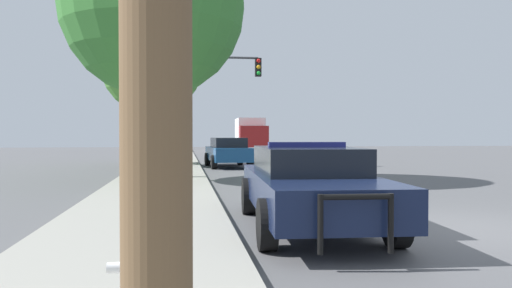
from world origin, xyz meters
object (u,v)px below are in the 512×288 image
(box_truck, at_px, (250,133))
(car_background_midblock, at_px, (228,152))
(police_car, at_px, (309,184))
(fire_hydrant, at_px, (141,263))
(tree_sidewalk_near, at_px, (153,6))
(traffic_light, at_px, (216,87))
(tree_sidewalk_mid, at_px, (152,64))

(box_truck, bearing_deg, car_background_midblock, 82.08)
(police_car, distance_m, fire_hydrant, 4.90)
(fire_hydrant, distance_m, tree_sidewalk_near, 14.43)
(traffic_light, relative_size, car_background_midblock, 1.22)
(traffic_light, height_order, box_truck, traffic_light)
(tree_sidewalk_mid, bearing_deg, fire_hydrant, -86.76)
(tree_sidewalk_near, relative_size, tree_sidewalk_mid, 1.19)
(tree_sidewalk_near, bearing_deg, tree_sidewalk_mid, 93.85)
(fire_hydrant, xyz_separation_m, tree_sidewalk_mid, (-1.22, 21.50, 4.55))
(fire_hydrant, bearing_deg, traffic_light, 84.64)
(tree_sidewalk_near, height_order, tree_sidewalk_mid, tree_sidewalk_near)
(tree_sidewalk_mid, bearing_deg, car_background_midblock, -22.17)
(fire_hydrant, bearing_deg, tree_sidewalk_near, 92.87)
(box_truck, bearing_deg, fire_hydrant, 83.68)
(police_car, distance_m, traffic_light, 16.27)
(car_background_midblock, height_order, box_truck, box_truck)
(traffic_light, bearing_deg, box_truck, 78.03)
(police_car, distance_m, car_background_midblock, 15.76)
(fire_hydrant, xyz_separation_m, box_truck, (6.54, 42.11, 1.10))
(fire_hydrant, relative_size, box_truck, 0.11)
(police_car, xyz_separation_m, tree_sidewalk_near, (-3.13, 9.12, 5.23))
(police_car, xyz_separation_m, traffic_light, (-0.56, 15.95, 3.15))
(police_car, bearing_deg, traffic_light, -85.12)
(fire_hydrant, height_order, box_truck, box_truck)
(box_truck, height_order, tree_sidewalk_near, tree_sidewalk_near)
(car_background_midblock, xyz_separation_m, tree_sidewalk_near, (-3.14, -6.63, 5.22))
(tree_sidewalk_near, bearing_deg, fire_hydrant, -87.13)
(tree_sidewalk_mid, bearing_deg, police_car, -77.99)
(fire_hydrant, bearing_deg, tree_sidewalk_mid, 93.24)
(car_background_midblock, height_order, tree_sidewalk_near, tree_sidewalk_near)
(fire_hydrant, relative_size, traffic_light, 0.15)
(fire_hydrant, height_order, car_background_midblock, car_background_midblock)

